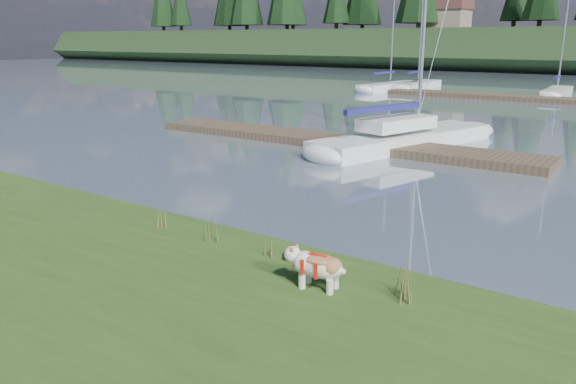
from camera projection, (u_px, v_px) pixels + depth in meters
The scene contains 16 objects.
ground at pixel (552, 102), 36.03m from camera, with size 200.00×200.00×0.00m, color slate.
bank at pixel (16, 329), 7.53m from camera, with size 60.00×9.00×0.35m, color #314F1B.
bulldog at pixel (317, 265), 8.29m from camera, with size 0.99×0.49×0.59m.
sailboat_main at pixel (416, 134), 21.39m from camera, with size 4.43×9.61×13.56m.
dock_near at pixel (331, 141), 21.61m from camera, with size 16.00×2.00×0.30m, color #4C3D2C.
sailboat_bg_0 at pixel (395, 85), 44.85m from camera, with size 2.62×8.29×11.80m.
sailboat_bg_1 at pixel (421, 84), 45.77m from camera, with size 1.83×7.93×11.76m.
sailboat_bg_2 at pixel (558, 91), 39.82m from camera, with size 1.68×6.97×10.50m.
weed_0 at pixel (212, 227), 10.25m from camera, with size 0.17×0.14×0.64m.
weed_1 at pixel (270, 246), 9.58m from camera, with size 0.17×0.14×0.40m.
weed_2 at pixel (406, 282), 7.83m from camera, with size 0.17×0.14×0.74m.
weed_3 at pixel (161, 218), 10.93m from camera, with size 0.17×0.14×0.53m.
weed_4 at pixel (301, 265), 8.69m from camera, with size 0.17×0.14×0.49m.
weed_5 at pixel (402, 281), 8.03m from camera, with size 0.17×0.14×0.59m.
mud_lip at pixel (230, 242), 11.04m from camera, with size 60.00×0.50×0.14m, color #33281C.
house_0 at pixel (445, 13), 77.88m from camera, with size 6.30×5.30×4.65m.
Camera 1 is at (6.88, -9.46, 3.94)m, focal length 35.00 mm.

